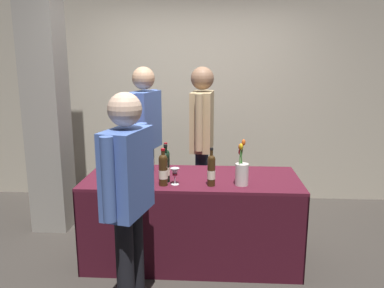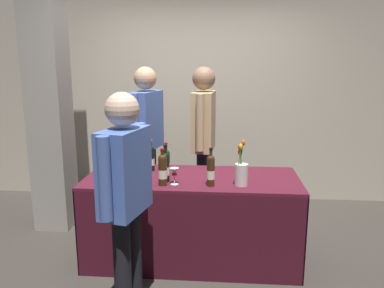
{
  "view_description": "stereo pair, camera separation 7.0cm",
  "coord_description": "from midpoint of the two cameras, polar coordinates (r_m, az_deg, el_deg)",
  "views": [
    {
      "loc": [
        0.2,
        -3.27,
        1.8
      ],
      "look_at": [
        0.0,
        0.0,
        1.08
      ],
      "focal_mm": 36.0,
      "sensor_mm": 36.0,
      "label": 1
    },
    {
      "loc": [
        0.27,
        -3.27,
        1.8
      ],
      "look_at": [
        0.0,
        0.0,
        1.08
      ],
      "focal_mm": 36.0,
      "sensor_mm": 36.0,
      "label": 2
    }
  ],
  "objects": [
    {
      "name": "display_bottle_1",
      "position": [
        3.16,
        2.25,
        -3.87
      ],
      "size": [
        0.07,
        0.07,
        0.32
      ],
      "color": "#38230F",
      "rests_on": "tasting_table"
    },
    {
      "name": "flower_vase",
      "position": [
        3.21,
        6.76,
        -4.02
      ],
      "size": [
        0.11,
        0.11,
        0.38
      ],
      "color": "silver",
      "rests_on": "tasting_table"
    },
    {
      "name": "display_bottle_0",
      "position": [
        3.45,
        -4.45,
        -2.69
      ],
      "size": [
        0.07,
        0.07,
        0.3
      ],
      "color": "black",
      "rests_on": "tasting_table"
    },
    {
      "name": "wine_glass_near_vendor",
      "position": [
        3.2,
        -3.18,
        -4.26
      ],
      "size": [
        0.08,
        0.08,
        0.14
      ],
      "color": "silver",
      "rests_on": "tasting_table"
    },
    {
      "name": "concrete_pillar",
      "position": [
        4.28,
        -21.64,
        11.11
      ],
      "size": [
        0.37,
        0.37,
        3.55
      ],
      "primitive_type": "cube",
      "color": "gray",
      "rests_on": "ground_plane"
    },
    {
      "name": "display_bottle_2",
      "position": [
        3.28,
        -4.52,
        -3.32
      ],
      "size": [
        0.07,
        0.07,
        0.32
      ],
      "color": "black",
      "rests_on": "tasting_table"
    },
    {
      "name": "display_bottle_3",
      "position": [
        3.18,
        -4.91,
        -3.76
      ],
      "size": [
        0.07,
        0.07,
        0.31
      ],
      "color": "#38230F",
      "rests_on": "tasting_table"
    },
    {
      "name": "tasting_table",
      "position": [
        3.51,
        -0.57,
        -8.59
      ],
      "size": [
        1.89,
        0.78,
        0.78
      ],
      "color": "#4C1423",
      "rests_on": "ground_plane"
    },
    {
      "name": "taster_foreground_right",
      "position": [
        2.6,
        -10.26,
        -6.76
      ],
      "size": [
        0.3,
        0.57,
        1.61
      ],
      "rotation": [
        0.0,
        0.0,
        1.34
      ],
      "color": "black",
      "rests_on": "ground_plane"
    },
    {
      "name": "ground_plane",
      "position": [
        3.74,
        -0.56,
        -16.48
      ],
      "size": [
        12.0,
        12.0,
        0.0
      ],
      "primitive_type": "plane",
      "color": "#38332D"
    },
    {
      "name": "vendor_assistant",
      "position": [
        4.16,
        -7.47,
        1.91
      ],
      "size": [
        0.31,
        0.61,
        1.74
      ],
      "rotation": [
        0.0,
        0.0,
        -1.82
      ],
      "color": "black",
      "rests_on": "ground_plane"
    },
    {
      "name": "vendor_presenter",
      "position": [
        4.07,
        1.0,
        1.74
      ],
      "size": [
        0.24,
        0.61,
        1.74
      ],
      "rotation": [
        0.0,
        0.0,
        -1.65
      ],
      "color": "#2D3347",
      "rests_on": "ground_plane"
    },
    {
      "name": "featured_wine_bottle",
      "position": [
        3.62,
        -6.79,
        -2.04
      ],
      "size": [
        0.08,
        0.08,
        0.3
      ],
      "color": "black",
      "rests_on": "tasting_table"
    },
    {
      "name": "back_partition",
      "position": [
        5.02,
        0.8,
        8.35
      ],
      "size": [
        5.75,
        0.12,
        2.91
      ],
      "primitive_type": "cube",
      "color": "#B2A893",
      "rests_on": "ground_plane"
    }
  ]
}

